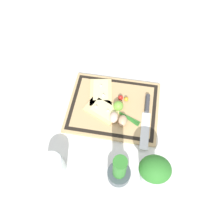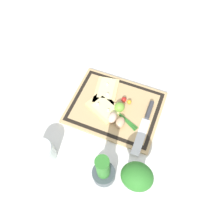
% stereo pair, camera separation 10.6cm
% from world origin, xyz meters
% --- Properties ---
extents(ground_plane, '(6.00, 6.00, 0.00)m').
position_xyz_m(ground_plane, '(0.00, 0.00, 0.00)').
color(ground_plane, silver).
extents(cutting_board, '(0.45, 0.36, 0.02)m').
position_xyz_m(cutting_board, '(0.00, 0.00, 0.01)').
color(cutting_board, tan).
rests_on(cutting_board, ground_plane).
extents(pizza_slice_near, '(0.14, 0.18, 0.02)m').
position_xyz_m(pizza_slice_near, '(0.08, -0.07, 0.02)').
color(pizza_slice_near, '#DBBC7F').
rests_on(pizza_slice_near, cutting_board).
extents(pizza_slice_far, '(0.19, 0.17, 0.02)m').
position_xyz_m(pizza_slice_far, '(0.05, 0.03, 0.02)').
color(pizza_slice_far, '#DBBC7F').
rests_on(pizza_slice_far, cutting_board).
extents(knife, '(0.04, 0.29, 0.02)m').
position_xyz_m(knife, '(-0.17, 0.01, 0.03)').
color(knife, silver).
rests_on(knife, cutting_board).
extents(egg_brown, '(0.04, 0.06, 0.04)m').
position_xyz_m(egg_brown, '(-0.06, 0.08, 0.04)').
color(egg_brown, tan).
rests_on(egg_brown, cutting_board).
extents(egg_pink, '(0.04, 0.06, 0.04)m').
position_xyz_m(egg_pink, '(-0.01, 0.07, 0.04)').
color(egg_pink, beige).
rests_on(egg_pink, cutting_board).
extents(lime, '(0.05, 0.05, 0.05)m').
position_xyz_m(lime, '(-0.03, 0.01, 0.04)').
color(lime, '#70A838').
rests_on(lime, cutting_board).
extents(cherry_tomato_red, '(0.03, 0.03, 0.03)m').
position_xyz_m(cherry_tomato_red, '(-0.03, -0.05, 0.03)').
color(cherry_tomato_red, red).
rests_on(cherry_tomato_red, cutting_board).
extents(cherry_tomato_yellow, '(0.02, 0.02, 0.02)m').
position_xyz_m(cherry_tomato_yellow, '(-0.06, -0.04, 0.03)').
color(cherry_tomato_yellow, gold).
rests_on(cherry_tomato_yellow, cutting_board).
extents(scallion_bunch, '(0.25, 0.13, 0.01)m').
position_xyz_m(scallion_bunch, '(-0.02, 0.03, 0.02)').
color(scallion_bunch, '#2D7528').
rests_on(scallion_bunch, cutting_board).
extents(herb_pot, '(0.10, 0.10, 0.23)m').
position_xyz_m(herb_pot, '(-0.08, 0.33, 0.08)').
color(herb_pot, '#3D474C').
rests_on(herb_pot, ground_plane).
extents(sauce_jar, '(0.10, 0.10, 0.11)m').
position_xyz_m(sauce_jar, '(0.20, 0.35, 0.05)').
color(sauce_jar, silver).
rests_on(sauce_jar, ground_plane).
extents(herb_glass, '(0.12, 0.11, 0.21)m').
position_xyz_m(herb_glass, '(-0.21, 0.32, 0.13)').
color(herb_glass, silver).
rests_on(herb_glass, ground_plane).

